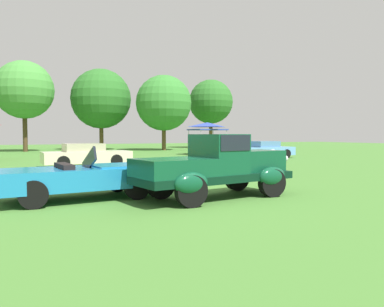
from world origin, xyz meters
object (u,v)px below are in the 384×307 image
show_car_cream (86,155)px  spectator_between_cars (208,148)px  neighbor_convertible (84,177)px  spectator_near_truck (200,150)px  show_car_skyblue (266,150)px  canopy_tent_center_field (207,126)px  feature_pickup_truck (216,166)px

show_car_cream → spectator_between_cars: spectator_between_cars is taller
neighbor_convertible → spectator_between_cars: 12.49m
show_car_cream → spectator_near_truck: size_ratio=2.73×
show_car_skyblue → spectator_near_truck: 9.89m
show_car_cream → spectator_near_truck: (4.89, -3.73, 0.31)m
neighbor_convertible → canopy_tent_center_field: bearing=54.8°
canopy_tent_center_field → spectator_near_truck: bearing=-118.4°
feature_pickup_truck → show_car_cream: size_ratio=1.01×
show_car_cream → show_car_skyblue: same height
show_car_skyblue → canopy_tent_center_field: bearing=107.5°
show_car_cream → show_car_skyblue: size_ratio=1.10×
spectator_between_cars → neighbor_convertible: bearing=-132.0°
feature_pickup_truck → canopy_tent_center_field: 21.76m
feature_pickup_truck → neighbor_convertible: 3.48m
feature_pickup_truck → show_car_cream: bearing=97.3°
neighbor_convertible → spectator_near_truck: size_ratio=2.54×
show_car_skyblue → canopy_tent_center_field: (-1.82, 5.75, 1.82)m
neighbor_convertible → show_car_skyblue: 19.19m
canopy_tent_center_field → show_car_cream: bearing=-145.0°
feature_pickup_truck → spectator_between_cars: bearing=64.1°
show_car_skyblue → feature_pickup_truck: bearing=-129.8°
spectator_near_truck → neighbor_convertible: bearing=-134.7°
show_car_skyblue → canopy_tent_center_field: canopy_tent_center_field is taller
spectator_between_cars → canopy_tent_center_field: (4.47, 8.90, 1.51)m
neighbor_convertible → show_car_cream: (1.71, 10.39, 0.02)m
show_car_skyblue → spectator_between_cars: (-6.28, -3.14, 0.31)m
neighbor_convertible → canopy_tent_center_field: size_ratio=1.59×
show_car_cream → feature_pickup_truck: bearing=-82.7°
neighbor_convertible → show_car_skyblue: size_ratio=1.02×
feature_pickup_truck → spectator_near_truck: (3.38, 7.96, 0.05)m
feature_pickup_truck → spectator_between_cars: feature_pickup_truck is taller
show_car_skyblue → spectator_between_cars: bearing=-153.4°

